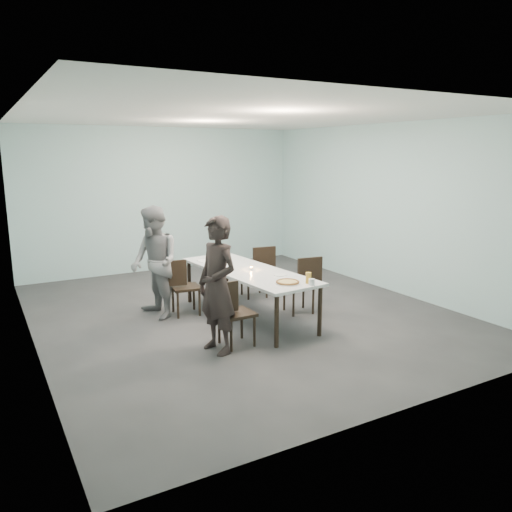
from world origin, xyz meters
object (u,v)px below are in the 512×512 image
chair_far_left (180,283)px  diner_near (217,285)px  side_plate (280,275)px  water_tumbler (312,282)px  tealight (251,269)px  chair_near_left (231,309)px  beer_glass (308,278)px  chair_near_right (303,281)px  diner_far (155,263)px  pizza (288,282)px  amber_tumbler (220,258)px  table (248,273)px  chair_far_right (258,268)px

chair_far_left → diner_near: diner_near is taller
side_plate → water_tumbler: (0.07, -0.68, 0.04)m
side_plate → water_tumbler: bearing=-84.2°
tealight → chair_near_left: bearing=-131.9°
beer_glass → diner_near: bearing=174.4°
chair_near_right → diner_far: size_ratio=0.51×
diner_near → water_tumbler: diner_near is taller
pizza → tealight: 0.94m
chair_near_right → beer_glass: bearing=66.5°
diner_far → pizza: 2.13m
chair_far_left → pizza: (0.92, -1.61, 0.27)m
chair_far_left → side_plate: 1.61m
chair_far_left → chair_near_right: 1.92m
chair_near_right → side_plate: size_ratio=4.83×
water_tumbler → chair_near_left: bearing=163.8°
beer_glass → amber_tumbler: size_ratio=1.88×
chair_near_right → amber_tumbler: (-0.98, 0.97, 0.29)m
tealight → beer_glass: bearing=-74.6°
table → chair_near_left: 1.19m
chair_far_right → pizza: bearing=80.1°
amber_tumbler → diner_near: bearing=-116.4°
chair_far_right → pizza: 2.05m
diner_far → water_tumbler: (1.52, -1.92, -0.06)m
chair_near_left → chair_far_right: bearing=50.6°
side_plate → beer_glass: bearing=-80.7°
water_tumbler → amber_tumbler: 2.04m
table → diner_far: bearing=149.8°
side_plate → amber_tumbler: (-0.32, 1.32, 0.04)m
table → side_plate: bearing=-66.5°
chair_far_right → water_tumbler: (-0.42, -2.16, 0.29)m
pizza → water_tumbler: (0.23, -0.24, 0.03)m
diner_near → pizza: 1.05m
pizza → diner_near: bearing=-179.9°
diner_near → beer_glass: (1.29, -0.13, -0.04)m
chair_far_right → side_plate: 1.58m
chair_far_left → diner_far: diner_far is taller
tealight → amber_tumbler: 0.84m
chair_near_right → beer_glass: beer_glass is taller
chair_near_right → water_tumbler: 1.23m
water_tumbler → tealight: water_tumbler is taller
beer_glass → amber_tumbler: beer_glass is taller
chair_far_left → chair_near_right: bearing=-17.6°
diner_near → pizza: (1.04, 0.00, -0.10)m
table → chair_near_left: bearing=-129.2°
table → water_tumbler: water_tumbler is taller
beer_glass → tealight: beer_glass is taller
chair_far_left → diner_near: (-0.12, -1.61, 0.36)m
table → amber_tumbler: bearing=96.3°
amber_tumbler → chair_near_left: bearing=-111.2°
diner_far → tealight: size_ratio=30.49×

